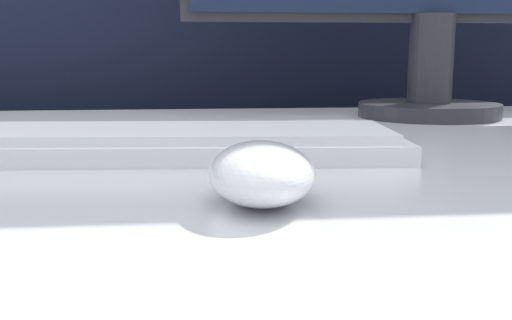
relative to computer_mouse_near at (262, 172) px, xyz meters
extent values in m
cube|color=black|center=(-0.06, 0.76, -0.24)|extent=(5.00, 0.03, 1.07)
ellipsoid|color=white|center=(0.00, 0.00, 0.00)|extent=(0.07, 0.11, 0.04)
cube|color=white|center=(-0.07, 0.17, -0.01)|extent=(0.42, 0.16, 0.02)
cube|color=silver|center=(-0.07, 0.17, 0.00)|extent=(0.39, 0.14, 0.01)
cylinder|color=#28282D|center=(0.29, 0.46, -0.01)|extent=(0.19, 0.19, 0.02)
cylinder|color=#28282D|center=(0.29, 0.46, 0.06)|extent=(0.06, 0.06, 0.12)
camera|label=1|loc=(-0.04, -0.35, 0.07)|focal=42.00mm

